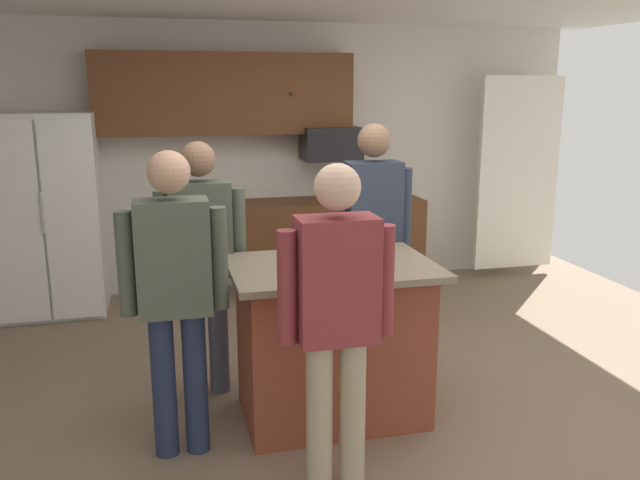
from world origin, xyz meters
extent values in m
plane|color=#7F6B56|center=(0.00, 0.00, 0.00)|extent=(7.04, 7.04, 0.00)
cube|color=silver|center=(0.00, 2.80, 1.30)|extent=(6.40, 0.10, 2.60)
cube|color=white|center=(2.60, 2.40, 1.10)|extent=(0.90, 0.06, 2.00)
cube|color=brown|center=(-0.40, 2.60, 1.92)|extent=(2.40, 0.35, 0.75)
sphere|color=#4C3823|center=(0.20, 2.41, 1.93)|extent=(0.04, 0.04, 0.04)
cube|color=brown|center=(0.60, 2.48, 0.45)|extent=(1.80, 0.60, 0.90)
sphere|color=#4C3823|center=(1.05, 2.17, 0.45)|extent=(0.04, 0.04, 0.04)
cube|color=white|center=(-2.00, 2.40, 0.89)|extent=(0.87, 0.70, 1.78)
cube|color=white|center=(-2.22, 2.03, 0.89)|extent=(0.41, 0.04, 1.70)
cube|color=white|center=(-1.78, 2.03, 0.89)|extent=(0.41, 0.04, 1.70)
cylinder|color=#B2B2B7|center=(-2.00, 2.00, 0.98)|extent=(0.02, 0.02, 0.35)
cube|color=black|center=(0.60, 2.50, 1.45)|extent=(0.56, 0.40, 0.32)
cube|color=brown|center=(-0.09, -0.09, 0.47)|extent=(1.07, 0.70, 0.93)
cube|color=gray|center=(-0.09, -0.09, 0.95)|extent=(1.21, 0.84, 0.04)
cylinder|color=tan|center=(-0.36, -0.85, 0.40)|extent=(0.13, 0.13, 0.81)
cylinder|color=tan|center=(-0.19, -0.85, 0.40)|extent=(0.13, 0.13, 0.81)
cube|color=maroon|center=(-0.27, -0.85, 1.11)|extent=(0.38, 0.22, 0.61)
sphere|color=beige|center=(-0.27, -0.85, 1.55)|extent=(0.22, 0.22, 0.22)
cylinder|color=maroon|center=(-0.51, -0.85, 1.09)|extent=(0.09, 0.09, 0.54)
cylinder|color=maroon|center=(-0.03, -0.85, 1.09)|extent=(0.09, 0.09, 0.54)
cylinder|color=#4C5166|center=(-0.90, 0.41, 0.41)|extent=(0.13, 0.13, 0.81)
cylinder|color=#4C5166|center=(-0.73, 0.41, 0.41)|extent=(0.13, 0.13, 0.81)
cube|color=#4C5647|center=(-0.82, 0.41, 1.12)|extent=(0.38, 0.22, 0.61)
sphere|color=#8C664C|center=(-0.82, 0.41, 1.56)|extent=(0.22, 0.22, 0.22)
cylinder|color=#4C5647|center=(-1.06, 0.41, 1.10)|extent=(0.09, 0.09, 0.55)
cylinder|color=#4C5647|center=(-0.58, 0.41, 1.10)|extent=(0.09, 0.09, 0.55)
cylinder|color=#232D4C|center=(-1.10, -0.30, 0.41)|extent=(0.13, 0.13, 0.82)
cylinder|color=#232D4C|center=(-0.93, -0.30, 0.41)|extent=(0.13, 0.13, 0.82)
cube|color=#4C5647|center=(-1.01, -0.30, 1.13)|extent=(0.38, 0.22, 0.61)
sphere|color=tan|center=(-1.01, -0.30, 1.57)|extent=(0.22, 0.22, 0.22)
cylinder|color=#4C5647|center=(-1.25, -0.30, 1.11)|extent=(0.09, 0.09, 0.55)
cylinder|color=#4C5647|center=(-0.77, -0.30, 1.11)|extent=(0.09, 0.09, 0.55)
cylinder|color=tan|center=(0.30, 0.58, 0.43)|extent=(0.13, 0.13, 0.85)
cylinder|color=tan|center=(0.47, 0.58, 0.43)|extent=(0.13, 0.13, 0.85)
cube|color=#2D384C|center=(0.39, 0.58, 1.17)|extent=(0.38, 0.22, 0.64)
sphere|color=#8C664C|center=(0.39, 0.58, 1.64)|extent=(0.23, 0.23, 0.23)
cylinder|color=#2D384C|center=(0.15, 0.58, 1.15)|extent=(0.09, 0.09, 0.58)
cylinder|color=#2D384C|center=(0.63, 0.58, 1.15)|extent=(0.09, 0.09, 0.58)
cylinder|color=black|center=(-0.26, -0.09, 1.04)|extent=(0.07, 0.07, 0.13)
cylinder|color=black|center=(-0.14, -0.33, 1.06)|extent=(0.07, 0.07, 0.17)
cylinder|color=#4C6B99|center=(-0.31, -0.31, 1.02)|extent=(0.08, 0.08, 0.09)
torus|color=#4C6B99|center=(-0.25, -0.31, 1.02)|extent=(0.06, 0.01, 0.06)
camera|label=1|loc=(-1.08, -3.70, 2.00)|focal=36.78mm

